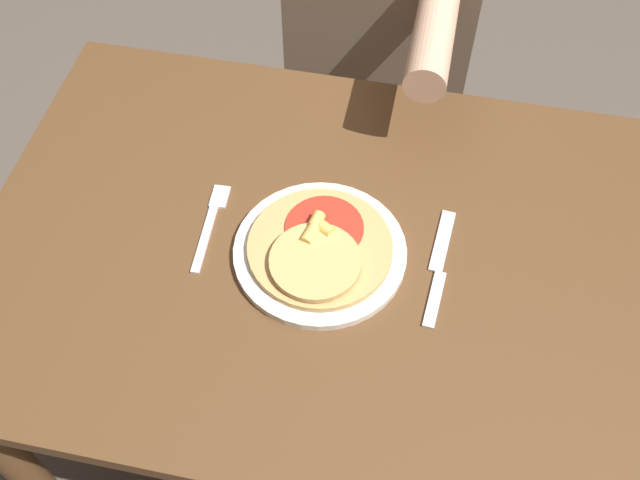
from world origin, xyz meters
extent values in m
plane|color=brown|center=(0.00, 0.00, 0.00)|extent=(8.00, 8.00, 0.00)
cube|color=brown|center=(0.00, 0.00, 0.76)|extent=(1.18, 0.78, 0.03)
cylinder|color=brown|center=(-0.53, -0.33, 0.37)|extent=(0.06, 0.06, 0.74)
cylinder|color=brown|center=(-0.53, 0.33, 0.37)|extent=(0.06, 0.06, 0.74)
cylinder|color=brown|center=(0.53, 0.33, 0.37)|extent=(0.06, 0.06, 0.74)
cylinder|color=silver|center=(-0.04, -0.01, 0.78)|extent=(0.27, 0.27, 0.01)
cylinder|color=tan|center=(-0.04, -0.01, 0.79)|extent=(0.23, 0.23, 0.01)
cylinder|color=#B22D1E|center=(-0.04, 0.02, 0.80)|extent=(0.12, 0.12, 0.00)
cylinder|color=tan|center=(-0.04, -0.05, 0.80)|extent=(0.14, 0.14, 0.01)
cylinder|color=#E5BC5B|center=(-0.06, -0.01, 0.81)|extent=(0.03, 0.04, 0.02)
cylinder|color=#E5BC5B|center=(-0.04, 0.01, 0.81)|extent=(0.03, 0.03, 0.02)
cylinder|color=#E5BC5B|center=(-0.06, 0.02, 0.81)|extent=(0.03, 0.03, 0.02)
cube|color=silver|center=(-0.23, -0.02, 0.77)|extent=(0.02, 0.13, 0.00)
cube|color=silver|center=(-0.23, 0.07, 0.77)|extent=(0.03, 0.05, 0.00)
cube|color=silver|center=(0.14, -0.06, 0.77)|extent=(0.03, 0.10, 0.00)
cube|color=silver|center=(0.14, 0.05, 0.77)|extent=(0.03, 0.12, 0.00)
cylinder|color=#2D2D38|center=(-0.13, 0.64, 0.26)|extent=(0.11, 0.11, 0.52)
cylinder|color=#2D2D38|center=(0.05, 0.64, 0.26)|extent=(0.11, 0.11, 0.52)
cylinder|color=tan|center=(0.07, 0.38, 0.92)|extent=(0.07, 0.30, 0.07)
camera|label=1|loc=(0.09, -0.66, 1.74)|focal=42.00mm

